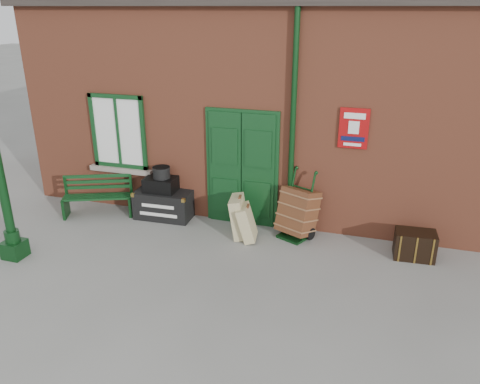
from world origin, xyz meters
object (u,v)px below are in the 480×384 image
at_px(houdini_trunk, 164,204).
at_px(porter_trolley, 298,212).
at_px(dark_trunk, 415,245).
at_px(bench, 98,195).

distance_m(houdini_trunk, porter_trolley, 2.73).
bearing_deg(houdini_trunk, dark_trunk, -5.25).
bearing_deg(porter_trolley, dark_trunk, 18.79).
xyz_separation_m(bench, houdini_trunk, (1.35, 0.26, -0.14)).
height_order(houdini_trunk, porter_trolley, porter_trolley).
bearing_deg(bench, dark_trunk, -22.27).
bearing_deg(dark_trunk, bench, 176.62).
distance_m(porter_trolley, dark_trunk, 2.08).
height_order(houdini_trunk, dark_trunk, houdini_trunk).
bearing_deg(houdini_trunk, bench, -170.99).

